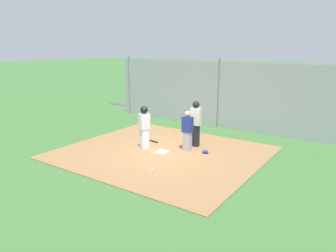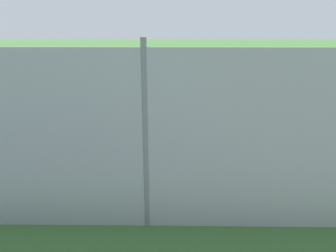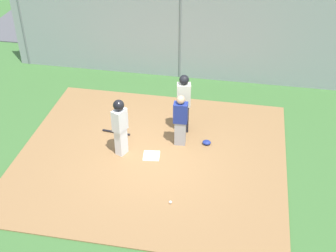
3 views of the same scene
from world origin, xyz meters
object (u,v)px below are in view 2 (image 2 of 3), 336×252
(home_plate, at_px, (158,137))
(baseball, at_px, (138,121))
(catcher, at_px, (134,120))
(baseball_bat, at_px, (199,147))
(runner, at_px, (184,109))
(catcher_mask, at_px, (110,145))
(umpire, at_px, (132,121))

(home_plate, xyz_separation_m, baseball, (-0.83, 1.71, 0.03))
(catcher, relative_size, baseball, 20.90)
(home_plate, bearing_deg, baseball_bat, -35.04)
(home_plate, bearing_deg, runner, 0.89)
(baseball_bat, bearing_deg, home_plate, -28.96)
(catcher, xyz_separation_m, baseball, (-0.16, 2.42, -0.76))
(home_plate, height_order, catcher_mask, catcher_mask)
(baseball_bat, bearing_deg, umpire, 20.75)
(home_plate, xyz_separation_m, catcher, (-0.67, -0.72, 0.79))
(catcher_mask, height_order, baseball, catcher_mask)
(home_plate, distance_m, baseball, 1.90)
(baseball_bat, xyz_separation_m, catcher_mask, (-2.65, 0.06, 0.03))
(baseball_bat, relative_size, baseball, 11.45)
(catcher_mask, distance_m, baseball, 2.58)
(catcher, distance_m, baseball_bat, 2.06)
(home_plate, relative_size, catcher, 0.28)
(catcher, relative_size, runner, 0.92)
(catcher, height_order, catcher_mask, catcher)
(umpire, xyz_separation_m, baseball, (-0.18, 3.07, -0.93))
(umpire, relative_size, runner, 1.08)
(runner, distance_m, catcher_mask, 2.55)
(home_plate, height_order, baseball_bat, baseball_bat)
(catcher_mask, bearing_deg, home_plate, 29.82)
(catcher, height_order, baseball, catcher)
(home_plate, distance_m, baseball_bat, 1.51)
(umpire, height_order, runner, umpire)
(catcher, distance_m, catcher_mask, 1.05)
(catcher, bearing_deg, baseball, 1.55)
(umpire, height_order, catcher_mask, umpire)
(catcher_mask, xyz_separation_m, baseball, (0.58, 2.52, -0.02))
(runner, xyz_separation_m, catcher_mask, (-2.24, -0.82, -0.90))
(catcher_mask, bearing_deg, runner, 20.19)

